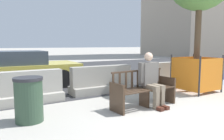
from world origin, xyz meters
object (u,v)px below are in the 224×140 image
car_taxi_near (19,69)px  trash_bin (29,99)px  jersey_barrier_right (164,76)px  construction_fence (196,73)px  jersey_barrier_centre (102,82)px  jersey_barrier_left (23,90)px  seated_person (151,78)px  street_bench (143,91)px

car_taxi_near → trash_bin: 3.91m
jersey_barrier_right → construction_fence: size_ratio=1.72×
jersey_barrier_centre → construction_fence: construction_fence is taller
jersey_barrier_centre → jersey_barrier_left: same height
trash_bin → jersey_barrier_centre: bearing=32.6°
seated_person → jersey_barrier_left: 3.24m
construction_fence → trash_bin: size_ratio=1.34×
seated_person → jersey_barrier_centre: size_ratio=0.65×
jersey_barrier_centre → trash_bin: (-2.48, -1.58, 0.10)m
construction_fence → seated_person: bearing=-166.9°
jersey_barrier_left → trash_bin: trash_bin is taller
jersey_barrier_right → jersey_barrier_centre: bearing=179.8°
seated_person → jersey_barrier_centre: seated_person is taller
street_bench → construction_fence: (2.60, 0.52, 0.19)m
jersey_barrier_left → construction_fence: construction_fence is taller
car_taxi_near → trash_bin: (-0.40, -3.88, -0.21)m
jersey_barrier_right → trash_bin: 5.37m
street_bench → jersey_barrier_left: size_ratio=0.86×
car_taxi_near → street_bench: bearing=-62.7°
jersey_barrier_centre → car_taxi_near: bearing=132.1°
construction_fence → car_taxi_near: size_ratio=0.29×
jersey_barrier_centre → jersey_barrier_right: bearing=-0.2°
jersey_barrier_centre → jersey_barrier_right: size_ratio=1.00×
trash_bin → construction_fence: bearing=1.9°
jersey_barrier_left → construction_fence: size_ratio=1.70×
street_bench → jersey_barrier_centre: size_ratio=0.85×
jersey_barrier_left → trash_bin: bearing=-94.6°
street_bench → construction_fence: bearing=11.3°
jersey_barrier_right → seated_person: bearing=-140.6°
jersey_barrier_centre → jersey_barrier_left: 2.36m
jersey_barrier_centre → car_taxi_near: (-2.08, 2.30, 0.31)m
seated_person → jersey_barrier_left: bearing=144.9°
construction_fence → trash_bin: construction_fence is taller
seated_person → jersey_barrier_centre: (-0.27, 1.97, -0.35)m
jersey_barrier_right → construction_fence: bearing=-88.6°
jersey_barrier_centre → jersey_barrier_right: (2.66, -0.01, 0.00)m
street_bench → car_taxi_near: size_ratio=0.42×
jersey_barrier_right → construction_fence: 1.42m
jersey_barrier_left → jersey_barrier_right: bearing=1.2°
street_bench → jersey_barrier_right: bearing=36.8°
jersey_barrier_left → car_taxi_near: 2.45m
jersey_barrier_left → construction_fence: (5.05, -1.29, 0.25)m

